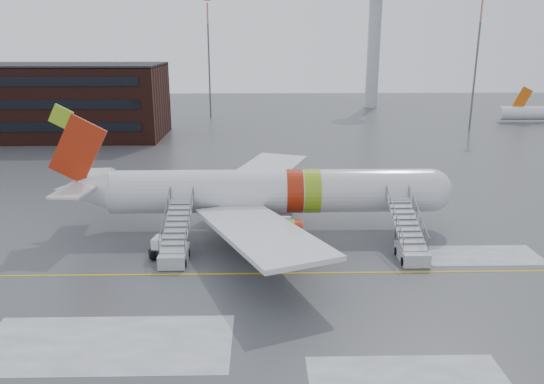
{
  "coord_description": "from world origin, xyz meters",
  "views": [
    {
      "loc": [
        2.68,
        -36.17,
        16.39
      ],
      "look_at": [
        3.62,
        6.43,
        4.0
      ],
      "focal_mm": 35.0,
      "sensor_mm": 36.0,
      "label": 1
    }
  ],
  "objects_px": {
    "airliner": "(261,192)",
    "pushback_tug": "(167,249)",
    "airstair_aft": "(175,246)",
    "airstair_fwd": "(410,244)"
  },
  "relations": [
    {
      "from": "airstair_aft",
      "to": "pushback_tug",
      "type": "distance_m",
      "value": 0.86
    },
    {
      "from": "pushback_tug",
      "to": "airliner",
      "type": "bearing_deg",
      "value": 40.48
    },
    {
      "from": "airliner",
      "to": "airstair_aft",
      "type": "distance_m",
      "value": 9.57
    },
    {
      "from": "airstair_fwd",
      "to": "pushback_tug",
      "type": "xyz_separation_m",
      "value": [
        -18.84,
        0.31,
        -0.35
      ]
    },
    {
      "from": "airstair_aft",
      "to": "pushback_tug",
      "type": "xyz_separation_m",
      "value": [
        -0.72,
        0.31,
        -0.35
      ]
    },
    {
      "from": "airliner",
      "to": "airstair_fwd",
      "type": "height_order",
      "value": "airliner"
    },
    {
      "from": "airliner",
      "to": "pushback_tug",
      "type": "distance_m",
      "value": 9.97
    },
    {
      "from": "airliner",
      "to": "pushback_tug",
      "type": "relative_size",
      "value": 11.61
    },
    {
      "from": "airstair_fwd",
      "to": "airstair_aft",
      "type": "xyz_separation_m",
      "value": [
        -18.12,
        0.0,
        0.0
      ]
    },
    {
      "from": "airstair_aft",
      "to": "pushback_tug",
      "type": "bearing_deg",
      "value": 156.77
    }
  ]
}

